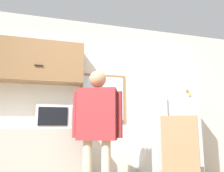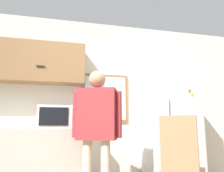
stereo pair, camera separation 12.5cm
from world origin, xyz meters
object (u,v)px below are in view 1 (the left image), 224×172
Objects in this scene: microwave at (56,117)px; person at (97,121)px; chair at (182,161)px; refrigerator at (167,129)px.

person is (0.47, -0.52, -0.06)m from microwave.
chair is (0.85, -0.47, -0.43)m from person.
refrigerator is at bearing 46.53° from person.
person is at bearing 11.59° from chair.
refrigerator is 1.69× the size of chair.
microwave is 0.30× the size of refrigerator.
chair is (1.32, -0.98, -0.49)m from microwave.
chair is (-0.42, -1.01, -0.32)m from refrigerator.
chair is at bearing -112.46° from refrigerator.
refrigerator is at bearing 0.91° from microwave.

